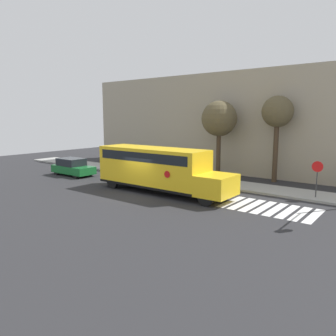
# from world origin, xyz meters

# --- Properties ---
(ground_plane) EXTENTS (60.00, 60.00, 0.00)m
(ground_plane) POSITION_xyz_m (0.00, 0.00, 0.00)
(ground_plane) COLOR #28282B
(sidewalk_strip) EXTENTS (44.00, 3.00, 0.15)m
(sidewalk_strip) POSITION_xyz_m (0.00, 6.50, 0.07)
(sidewalk_strip) COLOR #9E9E99
(sidewalk_strip) RESTS_ON ground
(building_backdrop) EXTENTS (32.00, 4.00, 9.38)m
(building_backdrop) POSITION_xyz_m (0.00, 13.00, 4.69)
(building_backdrop) COLOR #9E937F
(building_backdrop) RESTS_ON ground
(crosswalk_stripes) EXTENTS (5.40, 3.20, 0.01)m
(crosswalk_stripes) POSITION_xyz_m (8.55, 2.00, 0.00)
(crosswalk_stripes) COLOR white
(crosswalk_stripes) RESTS_ON ground
(school_bus) EXTENTS (10.39, 2.57, 3.13)m
(school_bus) POSITION_xyz_m (0.67, 1.25, 1.79)
(school_bus) COLOR yellow
(school_bus) RESTS_ON ground
(parked_car) EXTENTS (4.28, 1.83, 1.55)m
(parked_car) POSITION_xyz_m (-9.80, 1.75, 0.76)
(parked_car) COLOR #196B2D
(parked_car) RESTS_ON ground
(stop_sign) EXTENTS (0.69, 0.10, 2.50)m
(stop_sign) POSITION_xyz_m (10.12, 5.86, 1.66)
(stop_sign) COLOR #38383A
(stop_sign) RESTS_ON ground
(tree_near_sidewalk) EXTENTS (3.11, 3.11, 6.71)m
(tree_near_sidewalk) POSITION_xyz_m (1.02, 9.36, 5.09)
(tree_near_sidewalk) COLOR #423323
(tree_near_sidewalk) RESTS_ON ground
(tree_far_sidewalk) EXTENTS (2.50, 2.50, 6.97)m
(tree_far_sidewalk) POSITION_xyz_m (5.90, 10.00, 5.56)
(tree_far_sidewalk) COLOR #423323
(tree_far_sidewalk) RESTS_ON ground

